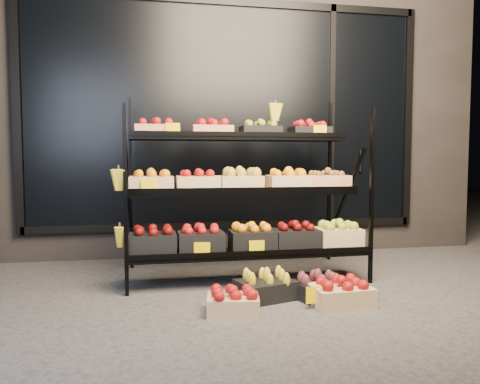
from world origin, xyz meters
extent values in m
plane|color=#514F4C|center=(0.00, 0.00, 0.00)|extent=(24.00, 24.00, 0.00)
cube|color=#2D2826|center=(0.00, 2.60, 1.75)|extent=(6.00, 2.00, 3.50)
cube|color=black|center=(0.00, 1.58, 1.55)|extent=(4.20, 0.04, 2.40)
cube|color=black|center=(0.00, 1.56, 0.34)|extent=(4.30, 0.06, 0.08)
cube|color=black|center=(0.00, 1.56, 2.76)|extent=(4.30, 0.06, 0.08)
cube|color=black|center=(-2.15, 1.56, 1.55)|extent=(0.08, 0.06, 2.50)
cube|color=black|center=(2.15, 1.56, 1.55)|extent=(0.08, 0.06, 2.50)
cube|color=black|center=(1.20, 1.56, 1.55)|extent=(0.06, 0.06, 2.50)
cylinder|color=black|center=(1.55, 1.53, 1.05)|extent=(0.02, 0.02, 0.25)
cube|color=black|center=(-1.02, 0.18, 0.75)|extent=(0.03, 0.03, 1.50)
cube|color=black|center=(1.02, 0.18, 0.75)|extent=(0.03, 0.03, 1.50)
cube|color=black|center=(-1.02, 1.15, 0.83)|extent=(0.03, 0.03, 1.66)
cube|color=black|center=(1.02, 1.15, 0.83)|extent=(0.03, 0.03, 1.66)
cube|color=black|center=(0.00, 0.35, 0.27)|extent=(2.05, 0.42, 0.03)
cube|color=black|center=(0.00, 0.15, 0.30)|extent=(2.05, 0.02, 0.05)
cube|color=black|center=(0.00, 0.65, 0.77)|extent=(2.05, 0.40, 0.03)
cube|color=black|center=(0.00, 0.46, 0.80)|extent=(2.05, 0.02, 0.05)
cube|color=black|center=(0.00, 0.95, 1.27)|extent=(2.05, 0.40, 0.03)
cube|color=black|center=(0.00, 0.76, 1.30)|extent=(2.05, 0.02, 0.05)
cube|color=tan|center=(-0.78, 0.95, 1.33)|extent=(0.38, 0.28, 0.11)
ellipsoid|color=#B20C14|center=(-0.78, 0.95, 1.42)|extent=(0.32, 0.24, 0.07)
cube|color=tan|center=(-0.25, 0.95, 1.33)|extent=(0.38, 0.28, 0.11)
ellipsoid|color=#B20C14|center=(-0.25, 0.95, 1.42)|extent=(0.32, 0.24, 0.07)
cube|color=black|center=(0.23, 0.95, 1.33)|extent=(0.38, 0.28, 0.11)
ellipsoid|color=#93A82A|center=(0.23, 0.95, 1.42)|extent=(0.32, 0.24, 0.07)
cube|color=black|center=(0.73, 0.95, 1.33)|extent=(0.38, 0.28, 0.11)
ellipsoid|color=#B20C14|center=(0.73, 0.95, 1.42)|extent=(0.32, 0.24, 0.07)
cube|color=#DBB67E|center=(-0.83, 0.65, 0.85)|extent=(0.38, 0.28, 0.14)
ellipsoid|color=orange|center=(-0.83, 0.65, 0.95)|extent=(0.32, 0.24, 0.07)
cube|color=#DBB67E|center=(-0.42, 0.65, 0.85)|extent=(0.38, 0.28, 0.14)
ellipsoid|color=#B20C14|center=(-0.42, 0.65, 0.95)|extent=(0.32, 0.24, 0.07)
cube|color=#DBB67E|center=(-0.03, 0.65, 0.85)|extent=(0.38, 0.28, 0.14)
ellipsoid|color=gold|center=(-0.03, 0.65, 0.95)|extent=(0.32, 0.24, 0.07)
cube|color=#DBB67E|center=(0.42, 0.65, 0.85)|extent=(0.38, 0.28, 0.14)
ellipsoid|color=orange|center=(0.42, 0.65, 0.95)|extent=(0.32, 0.24, 0.07)
cube|color=tan|center=(0.80, 0.65, 0.85)|extent=(0.38, 0.28, 0.14)
ellipsoid|color=brown|center=(0.80, 0.65, 0.95)|extent=(0.32, 0.24, 0.07)
cube|color=black|center=(-0.82, 0.35, 0.37)|extent=(0.38, 0.28, 0.18)
ellipsoid|color=#5F0907|center=(-0.82, 0.35, 0.49)|extent=(0.32, 0.24, 0.07)
cube|color=black|center=(-0.42, 0.35, 0.37)|extent=(0.38, 0.28, 0.18)
ellipsoid|color=#B20C14|center=(-0.42, 0.35, 0.49)|extent=(0.32, 0.24, 0.07)
cube|color=black|center=(0.02, 0.35, 0.37)|extent=(0.38, 0.28, 0.18)
ellipsoid|color=orange|center=(0.02, 0.35, 0.49)|extent=(0.32, 0.24, 0.07)
cube|color=black|center=(0.40, 0.35, 0.37)|extent=(0.38, 0.28, 0.18)
ellipsoid|color=#5F0907|center=(0.40, 0.35, 0.49)|extent=(0.32, 0.24, 0.07)
cube|color=#DBB67E|center=(0.80, 0.35, 0.37)|extent=(0.38, 0.28, 0.18)
ellipsoid|color=#93A82A|center=(0.80, 0.35, 0.49)|extent=(0.32, 0.24, 0.07)
ellipsoid|color=yellow|center=(-1.07, 0.20, 1.00)|extent=(0.14, 0.08, 0.22)
ellipsoid|color=yellow|center=(-1.07, 0.20, 0.55)|extent=(0.14, 0.08, 0.22)
ellipsoid|color=yellow|center=(0.35, 0.85, 1.61)|extent=(0.14, 0.08, 0.22)
cube|color=#EAC500|center=(-0.85, 0.50, 0.84)|extent=(0.13, 0.01, 0.12)
cube|color=#EAC500|center=(0.78, 0.80, 1.34)|extent=(0.13, 0.01, 0.12)
cube|color=#EAC500|center=(-0.63, 0.80, 1.34)|extent=(0.13, 0.01, 0.12)
cube|color=#EAC500|center=(-0.43, 0.20, 0.34)|extent=(0.13, 0.01, 0.12)
cube|color=#EAC500|center=(0.02, 0.20, 0.34)|extent=(0.13, 0.01, 0.12)
cube|color=#EAC500|center=(0.31, -0.40, 0.06)|extent=(0.13, 0.01, 0.12)
cube|color=#DBB67E|center=(-0.28, -0.39, 0.06)|extent=(0.39, 0.32, 0.12)
ellipsoid|color=#B20C14|center=(-0.28, -0.39, 0.15)|extent=(0.33, 0.27, 0.07)
cube|color=black|center=(0.03, -0.10, 0.07)|extent=(0.49, 0.42, 0.14)
ellipsoid|color=yellow|center=(0.03, -0.10, 0.17)|extent=(0.42, 0.35, 0.07)
cube|color=#DBB67E|center=(0.53, -0.37, 0.07)|extent=(0.44, 0.33, 0.14)
ellipsoid|color=#B20C14|center=(0.53, -0.37, 0.17)|extent=(0.37, 0.28, 0.07)
cube|color=black|center=(0.43, -0.14, 0.06)|extent=(0.44, 0.38, 0.13)
ellipsoid|color=maroon|center=(0.43, -0.14, 0.16)|extent=(0.37, 0.32, 0.07)
camera|label=1|loc=(-0.82, -3.52, 1.07)|focal=35.00mm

